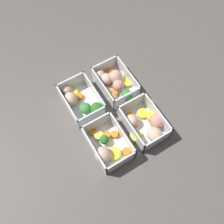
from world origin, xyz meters
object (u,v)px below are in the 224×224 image
(container_far_right, at_px, (80,101))
(container_near_left, at_px, (146,124))
(container_far_left, at_px, (107,146))
(container_near_right, at_px, (115,84))

(container_far_right, bearing_deg, container_near_left, -142.10)
(container_far_left, relative_size, container_far_right, 0.98)
(container_near_right, bearing_deg, container_near_left, -177.39)
(container_near_right, bearing_deg, container_far_right, 89.39)
(container_near_left, xyz_separation_m, container_near_right, (0.18, 0.01, -0.00))
(container_near_left, height_order, container_near_right, same)
(container_near_right, height_order, container_far_right, same)
(container_far_left, height_order, container_far_right, same)
(container_near_left, bearing_deg, container_far_left, 89.24)
(container_near_right, relative_size, container_far_left, 1.05)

